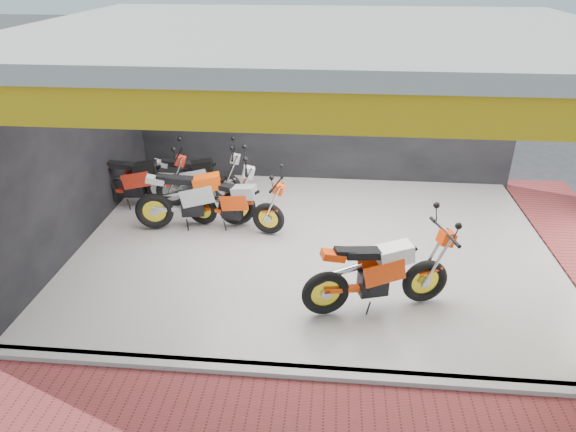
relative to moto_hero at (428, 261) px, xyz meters
The scene contains 13 objects.
ground 1.89m from the moto_hero, 163.00° to the right, with size 80.00×80.00×0.00m, color #2D2D30.
showroom_floor 2.34m from the moto_hero, 137.58° to the left, with size 8.00×6.00×0.10m, color silver.
showroom_ceiling 3.59m from the moto_hero, 137.58° to the left, with size 8.40×6.40×0.20m, color beige.
back_wall 4.98m from the moto_hero, 109.63° to the left, with size 8.20×0.20×3.50m, color black.
left_wall 6.01m from the moto_hero, 165.37° to the left, with size 0.20×6.20×3.50m, color black.
header_beam_front 3.36m from the moto_hero, 137.52° to the right, with size 8.40×0.30×0.40m, color gold.
floor_kerb 2.35m from the moto_hero, 137.15° to the right, with size 8.00×0.20×0.10m, color silver.
paver_front 2.93m from the moto_hero, 125.47° to the right, with size 9.00×1.40×0.03m, color maroon.
moto_hero is the anchor object (origin of this frame).
moto_row_a 3.06m from the moto_hero, 143.72° to the left, with size 1.99×0.74×1.21m, color #FF420A, non-canonical shape.
moto_row_b 4.64m from the moto_hero, 138.57° to the left, with size 2.03×0.75×1.24m, color #A4A5AB, non-canonical shape.
moto_row_c 3.72m from the moto_hero, 145.82° to the left, with size 2.29×0.85×1.40m, color #B0B3B8, non-canonical shape.
moto_row_d 5.26m from the moto_hero, 148.57° to the left, with size 2.13×0.79×1.30m, color red, non-canonical shape.
Camera 1 is at (0.26, -5.71, 4.57)m, focal length 32.00 mm.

